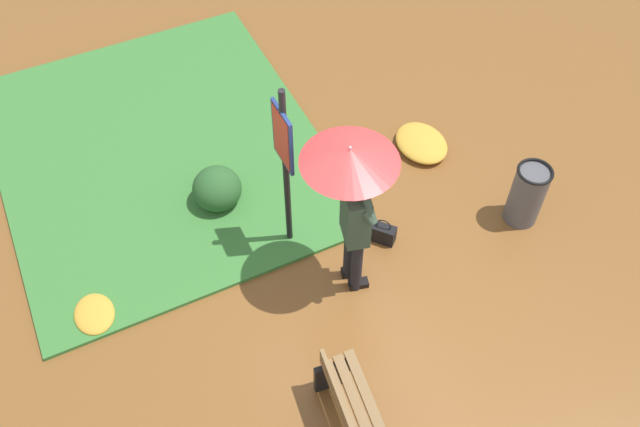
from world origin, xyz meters
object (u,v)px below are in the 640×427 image
handbag (383,233)px  trash_bin (527,194)px  info_sign_post (284,155)px  person_with_umbrella (352,186)px  park_bench (359,426)px

handbag → trash_bin: trash_bin is taller
handbag → trash_bin: bearing=-104.3°
info_sign_post → person_with_umbrella: bearing=-153.2°
info_sign_post → trash_bin: (-0.91, -2.66, -1.03)m
person_with_umbrella → handbag: (0.27, -0.60, -1.42)m
person_with_umbrella → info_sign_post: bearing=26.8°
info_sign_post → handbag: info_sign_post is taller
trash_bin → info_sign_post: bearing=71.1°
person_with_umbrella → park_bench: (-1.74, 0.79, -1.15)m
person_with_umbrella → handbag: 1.57m
info_sign_post → park_bench: (-2.50, 0.41, -1.04)m
info_sign_post → trash_bin: size_ratio=2.76×
person_with_umbrella → park_bench: 2.23m
park_bench → trash_bin: bearing=-62.5°
handbag → park_bench: bearing=145.3°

